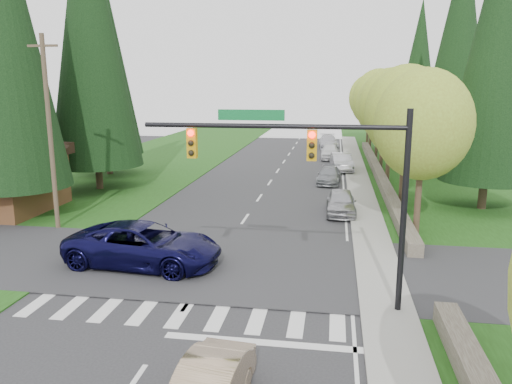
% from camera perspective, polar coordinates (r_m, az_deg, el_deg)
% --- Properties ---
extents(ground, '(120.00, 120.00, 0.00)m').
position_cam_1_polar(ground, '(14.68, -12.65, -18.94)').
color(ground, '#28282B').
rests_on(ground, ground).
extents(grass_east, '(14.00, 110.00, 0.06)m').
position_cam_1_polar(grass_east, '(33.48, 22.70, -1.71)').
color(grass_east, '#1B4111').
rests_on(grass_east, ground).
extents(grass_west, '(14.00, 110.00, 0.06)m').
position_cam_1_polar(grass_west, '(37.10, -20.13, -0.23)').
color(grass_west, '#1B4111').
rests_on(grass_west, ground).
extents(cross_street, '(120.00, 8.00, 0.10)m').
position_cam_1_polar(cross_street, '(21.58, -4.83, -8.27)').
color(cross_street, '#28282B').
rests_on(cross_street, ground).
extents(sidewalk_east, '(1.80, 80.00, 0.13)m').
position_cam_1_polar(sidewalk_east, '(34.49, 12.05, -0.58)').
color(sidewalk_east, gray).
rests_on(sidewalk_east, ground).
extents(curb_east, '(0.20, 80.00, 0.13)m').
position_cam_1_polar(curb_east, '(34.45, 10.64, -0.54)').
color(curb_east, gray).
rests_on(curb_east, ground).
extents(stone_wall_north, '(0.70, 40.00, 0.70)m').
position_cam_1_polar(stone_wall_north, '(42.39, 13.83, 2.08)').
color(stone_wall_north, '#4C4438').
rests_on(stone_wall_north, ground).
extents(traffic_signal, '(8.70, 0.37, 6.80)m').
position_cam_1_polar(traffic_signal, '(16.32, 6.96, 3.16)').
color(traffic_signal, black).
rests_on(traffic_signal, ground).
extents(utility_pole, '(1.60, 0.24, 10.00)m').
position_cam_1_polar(utility_pole, '(27.77, -22.49, 6.35)').
color(utility_pole, '#473828').
rests_on(utility_pole, ground).
extents(decid_tree_0, '(4.80, 4.80, 8.37)m').
position_cam_1_polar(decid_tree_0, '(26.05, 18.57, 7.32)').
color(decid_tree_0, '#38281C').
rests_on(decid_tree_0, ground).
extents(decid_tree_1, '(5.20, 5.20, 8.80)m').
position_cam_1_polar(decid_tree_1, '(32.96, 16.80, 8.67)').
color(decid_tree_1, '#38281C').
rests_on(decid_tree_1, ground).
extents(decid_tree_2, '(5.00, 5.00, 8.82)m').
position_cam_1_polar(decid_tree_2, '(39.87, 15.19, 9.47)').
color(decid_tree_2, '#38281C').
rests_on(decid_tree_2, ground).
extents(decid_tree_3, '(5.00, 5.00, 8.55)m').
position_cam_1_polar(decid_tree_3, '(46.85, 14.41, 9.53)').
color(decid_tree_3, '#38281C').
rests_on(decid_tree_3, ground).
extents(decid_tree_4, '(5.40, 5.40, 9.18)m').
position_cam_1_polar(decid_tree_4, '(53.82, 13.86, 10.27)').
color(decid_tree_4, '#38281C').
rests_on(decid_tree_4, ground).
extents(decid_tree_5, '(4.80, 4.80, 8.30)m').
position_cam_1_polar(decid_tree_5, '(60.80, 13.11, 9.99)').
color(decid_tree_5, '#38281C').
rests_on(decid_tree_5, ground).
extents(decid_tree_6, '(5.20, 5.20, 8.86)m').
position_cam_1_polar(decid_tree_6, '(67.77, 12.80, 10.47)').
color(decid_tree_6, '#38281C').
rests_on(decid_tree_6, ground).
extents(conifer_w_a, '(6.12, 6.12, 19.80)m').
position_cam_1_polar(conifer_w_a, '(31.43, -27.10, 16.88)').
color(conifer_w_a, '#38281C').
rests_on(conifer_w_a, ground).
extents(conifer_w_b, '(5.44, 5.44, 17.80)m').
position_cam_1_polar(conifer_w_b, '(36.33, -27.14, 14.47)').
color(conifer_w_b, '#38281C').
rests_on(conifer_w_b, ground).
extents(conifer_w_c, '(6.46, 6.46, 20.80)m').
position_cam_1_polar(conifer_w_c, '(37.82, -18.52, 17.30)').
color(conifer_w_c, '#38281C').
rests_on(conifer_w_c, ground).
extents(conifer_w_e, '(5.78, 5.78, 18.80)m').
position_cam_1_polar(conifer_w_e, '(43.99, -17.15, 15.26)').
color(conifer_w_e, '#38281C').
rests_on(conifer_w_e, ground).
extents(conifer_e_a, '(5.44, 5.44, 17.80)m').
position_cam_1_polar(conifer_e_a, '(32.98, 25.87, 14.95)').
color(conifer_e_a, '#38281C').
rests_on(conifer_e_a, ground).
extents(conifer_e_b, '(6.12, 6.12, 19.80)m').
position_cam_1_polar(conifer_e_b, '(46.84, 22.20, 15.31)').
color(conifer_e_b, '#38281C').
rests_on(conifer_e_b, ground).
extents(conifer_e_c, '(5.10, 5.10, 16.80)m').
position_cam_1_polar(conifer_e_c, '(60.33, 18.12, 13.27)').
color(conifer_e_c, '#38281C').
rests_on(conifer_e_c, ground).
extents(suv_navy, '(6.79, 3.58, 1.82)m').
position_cam_1_polar(suv_navy, '(21.63, -12.69, -5.92)').
color(suv_navy, '#0B0A32').
rests_on(suv_navy, ground).
extents(parked_car_a, '(1.78, 4.26, 1.44)m').
position_cam_1_polar(parked_car_a, '(29.90, 9.69, -1.15)').
color(parked_car_a, '#A4A5A9').
rests_on(parked_car_a, ground).
extents(parked_car_b, '(2.01, 4.33, 1.22)m').
position_cam_1_polar(parked_car_b, '(39.15, 8.37, 1.88)').
color(parked_car_b, gray).
rests_on(parked_car_b, ground).
extents(parked_car_c, '(2.18, 4.92, 1.57)m').
position_cam_1_polar(parked_car_c, '(44.96, 9.75, 3.38)').
color(parked_car_c, '#B3B2B7').
rests_on(parked_car_c, ground).
extents(parked_car_d, '(1.92, 4.61, 1.56)m').
position_cam_1_polar(parked_car_d, '(51.96, 8.45, 4.58)').
color(parked_car_d, silver).
rests_on(parked_car_d, ground).
extents(parked_car_e, '(2.57, 5.52, 1.56)m').
position_cam_1_polar(parked_car_e, '(61.03, 8.28, 5.70)').
color(parked_car_e, '#BABABF').
rests_on(parked_car_e, ground).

